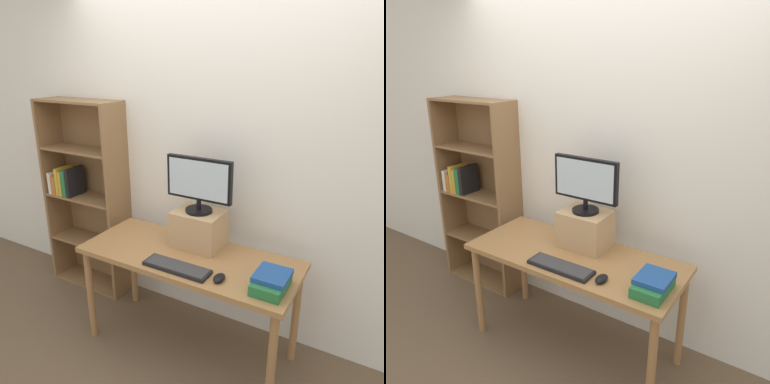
{
  "view_description": "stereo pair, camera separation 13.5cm",
  "coord_description": "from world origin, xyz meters",
  "views": [
    {
      "loc": [
        1.12,
        -1.91,
        1.97
      ],
      "look_at": [
        -0.01,
        0.06,
        1.17
      ],
      "focal_mm": 35.0,
      "sensor_mm": 36.0,
      "label": 1
    },
    {
      "loc": [
        1.24,
        -1.84,
        1.97
      ],
      "look_at": [
        -0.01,
        0.06,
        1.17
      ],
      "focal_mm": 35.0,
      "sensor_mm": 36.0,
      "label": 2
    }
  ],
  "objects": [
    {
      "name": "ground_plane",
      "position": [
        0.0,
        0.0,
        0.0
      ],
      "size": [
        12.0,
        12.0,
        0.0
      ],
      "primitive_type": "plane",
      "color": "brown"
    },
    {
      "name": "back_wall",
      "position": [
        0.0,
        0.47,
        1.3
      ],
      "size": [
        7.0,
        0.08,
        2.6
      ],
      "color": "silver",
      "rests_on": "ground_plane"
    },
    {
      "name": "desk",
      "position": [
        0.0,
        0.0,
        0.66
      ],
      "size": [
        1.47,
        0.6,
        0.75
      ],
      "color": "#9E7042",
      "rests_on": "ground_plane"
    },
    {
      "name": "bookshelf_unit",
      "position": [
        -1.23,
        0.32,
        0.86
      ],
      "size": [
        0.77,
        0.28,
        1.68
      ],
      "color": "olive",
      "rests_on": "ground_plane"
    },
    {
      "name": "riser_box",
      "position": [
        -0.01,
        0.15,
        0.88
      ],
      "size": [
        0.33,
        0.26,
        0.25
      ],
      "color": "tan",
      "rests_on": "desk"
    },
    {
      "name": "computer_monitor",
      "position": [
        -0.01,
        0.15,
        1.21
      ],
      "size": [
        0.47,
        0.18,
        0.38
      ],
      "color": "black",
      "rests_on": "riser_box"
    },
    {
      "name": "keyboard",
      "position": [
        0.03,
        -0.19,
        0.76
      ],
      "size": [
        0.44,
        0.13,
        0.02
      ],
      "color": "black",
      "rests_on": "desk"
    },
    {
      "name": "computer_mouse",
      "position": [
        0.32,
        -0.18,
        0.77
      ],
      "size": [
        0.06,
        0.1,
        0.04
      ],
      "color": "black",
      "rests_on": "desk"
    },
    {
      "name": "book_stack",
      "position": [
        0.6,
        -0.1,
        0.79
      ],
      "size": [
        0.19,
        0.26,
        0.09
      ],
      "color": "#236B38",
      "rests_on": "desk"
    }
  ]
}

